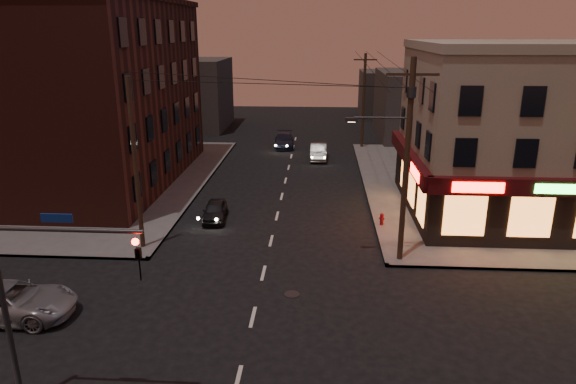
# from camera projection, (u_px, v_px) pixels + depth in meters

# --- Properties ---
(ground) EXTENTS (120.00, 120.00, 0.00)m
(ground) POSITION_uv_depth(u_px,v_px,m) (253.00, 317.00, 21.13)
(ground) COLOR black
(ground) RESTS_ON ground
(sidewalk_ne) EXTENTS (24.00, 28.00, 0.15)m
(sidewalk_ne) POSITION_uv_depth(u_px,v_px,m) (526.00, 188.00, 38.10)
(sidewalk_ne) COLOR #514F4C
(sidewalk_ne) RESTS_ON ground
(sidewalk_nw) EXTENTS (24.00, 28.00, 0.15)m
(sidewalk_nw) POSITION_uv_depth(u_px,v_px,m) (56.00, 179.00, 40.25)
(sidewalk_nw) COLOR #514F4C
(sidewalk_nw) RESTS_ON ground
(pizza_building) EXTENTS (15.85, 12.85, 10.50)m
(pizza_building) POSITION_uv_depth(u_px,v_px,m) (538.00, 132.00, 31.33)
(pizza_building) COLOR tan
(pizza_building) RESTS_ON sidewalk_ne
(brick_apartment) EXTENTS (12.00, 20.00, 13.00)m
(brick_apartment) POSITION_uv_depth(u_px,v_px,m) (90.00, 95.00, 38.05)
(brick_apartment) COLOR #401A14
(brick_apartment) RESTS_ON sidewalk_nw
(bg_building_ne_a) EXTENTS (10.00, 12.00, 7.00)m
(bg_building_ne_a) POSITION_uv_depth(u_px,v_px,m) (426.00, 105.00, 55.37)
(bg_building_ne_a) COLOR #3F3D3A
(bg_building_ne_a) RESTS_ON ground
(bg_building_nw) EXTENTS (9.00, 10.00, 8.00)m
(bg_building_nw) POSITION_uv_depth(u_px,v_px,m) (188.00, 94.00, 60.63)
(bg_building_nw) COLOR #3F3D3A
(bg_building_nw) RESTS_ON ground
(bg_building_ne_b) EXTENTS (8.00, 8.00, 6.00)m
(bg_building_ne_b) POSITION_uv_depth(u_px,v_px,m) (390.00, 94.00, 68.95)
(bg_building_ne_b) COLOR #3F3D3A
(bg_building_ne_b) RESTS_ON ground
(utility_pole_main) EXTENTS (4.20, 0.44, 10.00)m
(utility_pole_main) POSITION_uv_depth(u_px,v_px,m) (405.00, 151.00, 24.50)
(utility_pole_main) COLOR #382619
(utility_pole_main) RESTS_ON sidewalk_ne
(utility_pole_far) EXTENTS (0.26, 0.26, 9.00)m
(utility_pole_far) POSITION_uv_depth(u_px,v_px,m) (364.00, 101.00, 49.74)
(utility_pole_far) COLOR #382619
(utility_pole_far) RESTS_ON sidewalk_ne
(utility_pole_west) EXTENTS (0.24, 0.24, 9.00)m
(utility_pole_west) POSITION_uv_depth(u_px,v_px,m) (136.00, 165.00, 26.31)
(utility_pole_west) COLOR #382619
(utility_pole_west) RESTS_ON sidewalk_nw
(traffic_signal) EXTENTS (4.49, 0.32, 6.47)m
(traffic_signal) POSITION_uv_depth(u_px,v_px,m) (35.00, 288.00, 14.87)
(traffic_signal) COLOR #333538
(traffic_signal) RESTS_ON ground
(suv_cross) EXTENTS (5.38, 2.60, 1.47)m
(suv_cross) POSITION_uv_depth(u_px,v_px,m) (9.00, 301.00, 20.89)
(suv_cross) COLOR gray
(suv_cross) RESTS_ON ground
(sedan_near) EXTENTS (1.65, 3.53, 1.17)m
(sedan_near) POSITION_uv_depth(u_px,v_px,m) (215.00, 211.00, 31.78)
(sedan_near) COLOR black
(sedan_near) RESTS_ON ground
(sedan_mid) EXTENTS (1.45, 4.16, 1.37)m
(sedan_mid) POSITION_uv_depth(u_px,v_px,m) (318.00, 152.00, 46.57)
(sedan_mid) COLOR slate
(sedan_mid) RESTS_ON ground
(sedan_far) EXTENTS (2.16, 4.74, 1.35)m
(sedan_far) POSITION_uv_depth(u_px,v_px,m) (284.00, 140.00, 51.35)
(sedan_far) COLOR black
(sedan_far) RESTS_ON ground
(fire_hydrant) EXTENTS (0.34, 0.34, 0.74)m
(fire_hydrant) POSITION_uv_depth(u_px,v_px,m) (382.00, 219.00, 30.54)
(fire_hydrant) COLOR maroon
(fire_hydrant) RESTS_ON sidewalk_ne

